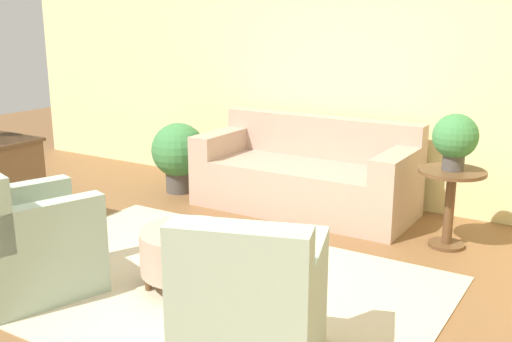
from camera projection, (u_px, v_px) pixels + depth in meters
ground_plane at (198, 285)px, 4.32m from camera, size 16.00×16.00×0.00m
wall_back at (349, 65)px, 6.11m from camera, size 9.08×0.12×2.80m
rug at (198, 284)px, 4.32m from camera, size 3.35×2.32×0.01m
couch at (306, 177)px, 5.96m from camera, size 2.15×0.93×0.90m
armchair_left at (24, 245)px, 4.09m from camera, size 0.92×0.99×0.93m
armchair_right at (252, 312)px, 3.15m from camera, size 0.92×0.99×0.93m
ottoman_table at (188, 251)px, 4.22m from camera, size 0.68×0.68×0.42m
side_table at (450, 195)px, 4.94m from camera, size 0.54×0.54×0.66m
potted_plant_on_side_table at (455, 138)px, 4.82m from camera, size 0.37×0.37×0.46m
potted_plant_floor at (179, 153)px, 6.52m from camera, size 0.59×0.59×0.77m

